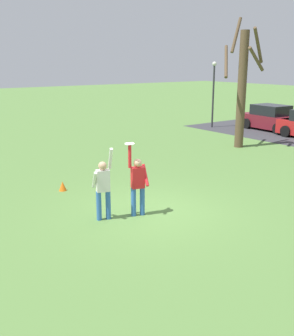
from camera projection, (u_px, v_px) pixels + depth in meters
ground_plane at (149, 212)px, 11.79m from camera, size 120.00×120.00×0.00m
person_catcher at (138, 182)px, 11.27m from camera, size 0.48×0.59×2.08m
person_defender at (103, 186)px, 10.97m from camera, size 0.55×0.63×2.04m
frisbee_disc at (130, 144)px, 10.92m from camera, size 0.27×0.27×0.02m
parked_car_maroon at (272, 119)px, 25.76m from camera, size 4.22×2.26×1.59m
bare_tree_tall at (242, 85)px, 19.95m from camera, size 2.24×2.23×6.36m
lamppost_by_lot at (213, 88)px, 26.37m from camera, size 0.28×0.28×4.26m
field_cone_orange at (63, 186)px, 13.68m from camera, size 0.26×0.26×0.32m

